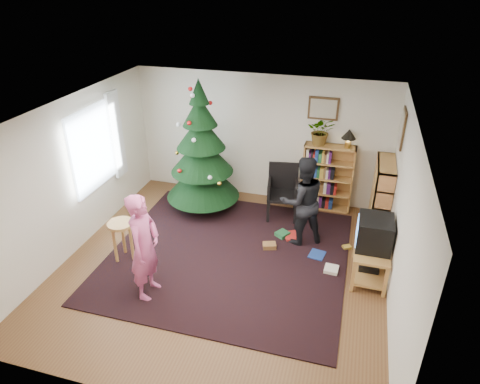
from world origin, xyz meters
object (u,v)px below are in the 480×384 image
(bookshelf_right, at_px, (381,196))
(potted_plant, at_px, (321,131))
(christmas_tree, at_px, (202,158))
(picture_back, at_px, (323,108))
(picture_right, at_px, (403,128))
(crt_tv, at_px, (375,233))
(stool, at_px, (122,231))
(person_standing, at_px, (144,247))
(bookshelf_back, at_px, (327,177))
(table_lamp, at_px, (349,135))
(person_by_chair, at_px, (302,201))
(armchair, at_px, (284,189))
(tv_stand, at_px, (370,258))

(bookshelf_right, xyz_separation_m, potted_plant, (-1.18, 0.51, 0.90))
(christmas_tree, bearing_deg, picture_back, 20.70)
(picture_right, relative_size, crt_tv, 1.11)
(christmas_tree, distance_m, stool, 2.10)
(picture_right, xyz_separation_m, bookshelf_right, (-0.14, 0.08, -1.29))
(person_standing, bearing_deg, picture_right, -51.61)
(potted_plant, bearing_deg, stool, -136.78)
(bookshelf_back, relative_size, table_lamp, 3.69)
(potted_plant, bearing_deg, crt_tv, -61.55)
(christmas_tree, distance_m, person_standing, 2.58)
(bookshelf_right, distance_m, person_by_chair, 1.51)
(bookshelf_right, height_order, armchair, bookshelf_right)
(table_lamp, bearing_deg, tv_stand, -73.94)
(picture_right, xyz_separation_m, stool, (-4.07, -1.99, -1.42))
(tv_stand, bearing_deg, person_standing, -157.50)
(armchair, relative_size, table_lamp, 2.88)
(tv_stand, height_order, armchair, armchair)
(armchair, xyz_separation_m, potted_plant, (0.55, 0.48, 1.02))
(bookshelf_back, relative_size, tv_stand, 1.42)
(crt_tv, bearing_deg, person_standing, -157.48)
(bookshelf_right, distance_m, stool, 4.45)
(bookshelf_right, xyz_separation_m, person_by_chair, (-1.28, -0.78, 0.12))
(person_by_chair, height_order, potted_plant, potted_plant)
(bookshelf_back, xyz_separation_m, bookshelf_right, (0.98, -0.51, 0.00))
(christmas_tree, relative_size, bookshelf_back, 1.96)
(potted_plant, bearing_deg, person_by_chair, -94.23)
(crt_tv, bearing_deg, tv_stand, 0.00)
(picture_right, bearing_deg, armchair, 176.61)
(armchair, bearing_deg, bookshelf_back, 23.13)
(picture_back, distance_m, table_lamp, 0.67)
(christmas_tree, bearing_deg, picture_right, 1.07)
(picture_back, distance_m, christmas_tree, 2.40)
(picture_back, bearing_deg, person_standing, -120.58)
(picture_right, relative_size, person_standing, 0.37)
(bookshelf_back, xyz_separation_m, potted_plant, (-0.20, 0.00, 0.90))
(picture_back, distance_m, bookshelf_right, 1.87)
(picture_right, relative_size, christmas_tree, 0.24)
(stool, bearing_deg, crt_tv, 9.32)
(bookshelf_right, bearing_deg, tv_stand, 175.26)
(picture_right, xyz_separation_m, person_standing, (-3.31, -2.63, -1.14))
(person_standing, distance_m, table_lamp, 4.14)
(christmas_tree, height_order, stool, christmas_tree)
(picture_back, xyz_separation_m, tv_stand, (1.07, -2.09, -1.62))
(bookshelf_back, xyz_separation_m, crt_tv, (0.86, -1.96, 0.12))
(crt_tv, xyz_separation_m, person_standing, (-3.05, -1.27, 0.02))
(bookshelf_right, distance_m, potted_plant, 1.57)
(tv_stand, relative_size, crt_tv, 1.69)
(picture_right, xyz_separation_m, person_by_chair, (-1.41, -0.70, -1.16))
(christmas_tree, bearing_deg, bookshelf_back, 15.90)
(tv_stand, relative_size, person_standing, 0.57)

